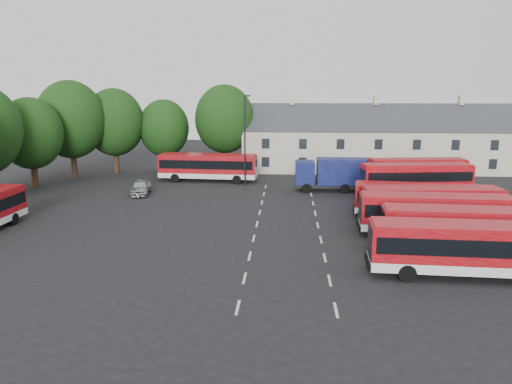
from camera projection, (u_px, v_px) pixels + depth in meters
The scene contains 15 objects.
ground at pixel (255, 231), 39.22m from camera, with size 140.00×140.00×0.00m, color black.
lane_markings at pixel (287, 225), 41.02m from camera, with size 5.15×33.80×0.01m.
treeline at pixel (89, 126), 58.06m from camera, with size 29.92×32.59×12.01m.
terrace_houses at pixel (374, 142), 66.87m from camera, with size 35.70×7.13×10.06m.
bus_row_a at pixel (470, 246), 29.23m from camera, with size 11.65×3.29×3.26m.
bus_row_b at pixel (468, 227), 33.31m from camera, with size 11.36×3.32×3.17m.
bus_row_c at pixel (435, 212), 37.52m from camera, with size 11.30×3.14×3.16m.
bus_row_d at pixel (431, 203), 40.50m from camera, with size 11.29×3.26×3.15m.
bus_row_e at pixel (418, 198), 42.60m from camera, with size 10.80×3.69×2.99m.
bus_dd_south at pixel (416, 183), 46.49m from camera, with size 10.32×3.54×4.15m.
bus_dd_north at pixel (417, 175), 50.91m from camera, with size 9.92×3.40×3.99m.
bus_north at pixel (208, 165), 59.68m from camera, with size 11.80×3.46×3.29m.
box_truck at pixel (334, 173), 54.02m from camera, with size 8.17×2.63×3.57m.
silver_car at pixel (141, 187), 52.58m from camera, with size 1.79×4.46×1.52m, color #ACAEB4.
lamppost at pixel (245, 138), 56.61m from camera, with size 0.72×0.38×10.27m.
Camera 1 is at (2.45, -37.68, 11.02)m, focal length 35.00 mm.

